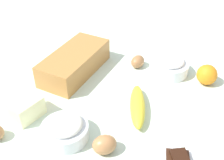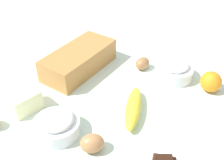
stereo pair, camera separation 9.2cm
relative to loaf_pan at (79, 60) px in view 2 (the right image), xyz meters
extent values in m
cube|color=silver|center=(-0.06, -0.15, -0.05)|extent=(2.40, 2.40, 0.02)
cube|color=#B77A3D|center=(0.00, 0.00, 0.00)|extent=(0.30, 0.18, 0.08)
cube|color=black|center=(0.00, 0.00, 0.00)|extent=(0.29, 0.17, 0.07)
cylinder|color=white|center=(-0.30, -0.09, -0.02)|extent=(0.13, 0.13, 0.04)
torus|color=white|center=(-0.30, -0.09, 0.00)|extent=(0.13, 0.13, 0.01)
ellipsoid|color=white|center=(-0.30, -0.09, 0.01)|extent=(0.10, 0.10, 0.03)
cylinder|color=white|center=(0.09, -0.32, -0.02)|extent=(0.13, 0.13, 0.04)
torus|color=white|center=(0.09, -0.32, 0.00)|extent=(0.13, 0.13, 0.01)
ellipsoid|color=white|center=(0.09, -0.32, 0.01)|extent=(0.10, 0.10, 0.03)
ellipsoid|color=yellow|center=(-0.14, -0.26, -0.02)|extent=(0.20, 0.09, 0.04)
sphere|color=orange|center=(0.06, -0.45, -0.01)|extent=(0.07, 0.07, 0.07)
cube|color=#F4EDB2|center=(-0.25, 0.05, -0.01)|extent=(0.11, 0.09, 0.06)
ellipsoid|color=#B37949|center=(-0.31, -0.21, -0.02)|extent=(0.08, 0.08, 0.05)
ellipsoid|color=#A26C41|center=(0.09, -0.21, -0.02)|extent=(0.07, 0.06, 0.04)
camera|label=1|loc=(-0.78, -0.36, 0.55)|focal=46.02mm
camera|label=2|loc=(-0.75, -0.45, 0.55)|focal=46.02mm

